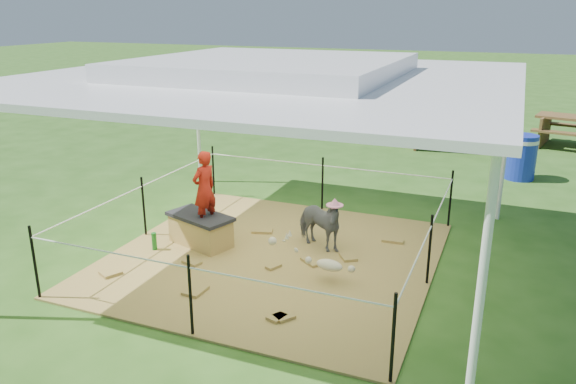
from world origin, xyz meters
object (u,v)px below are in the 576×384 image
at_px(woman, 204,182).
at_px(foal, 329,263).
at_px(picnic_table_near, 448,131).
at_px(trash_barrel, 521,157).
at_px(distant_person, 468,129).
at_px(green_bottle, 154,241).
at_px(picnic_table_far, 576,132).
at_px(pony, 318,224).
at_px(straw_bale, 201,231).

height_order(woman, foal, woman).
distance_m(woman, picnic_table_near, 8.68).
height_order(trash_barrel, distant_person, distant_person).
height_order(trash_barrel, picnic_table_near, trash_barrel).
height_order(green_bottle, foal, foal).
distance_m(foal, picnic_table_far, 10.48).
xyz_separation_m(woman, distant_person, (3.11, 7.96, -0.48)).
distance_m(pony, picnic_table_far, 9.76).
distance_m(trash_barrel, picnic_table_near, 3.09).
bearing_deg(green_bottle, straw_bale, 39.29).
distance_m(trash_barrel, distant_person, 2.54).
bearing_deg(trash_barrel, distant_person, 121.13).
bearing_deg(foal, green_bottle, -172.44).
distance_m(foal, trash_barrel, 6.63).
relative_size(foal, picnic_table_near, 0.46).
distance_m(green_bottle, picnic_table_near, 9.30).
relative_size(pony, picnic_table_far, 0.47).
relative_size(straw_bale, pony, 1.02).
bearing_deg(woman, picnic_table_near, -179.07).
bearing_deg(picnic_table_far, woman, -109.46).
distance_m(woman, picnic_table_far, 11.03).
xyz_separation_m(woman, picnic_table_near, (2.58, 8.26, -0.61)).
height_order(straw_bale, woman, woman).
bearing_deg(woman, green_bottle, -37.04).
distance_m(straw_bale, picnic_table_near, 8.69).
height_order(trash_barrel, picnic_table_far, trash_barrel).
distance_m(woman, green_bottle, 1.18).
distance_m(straw_bale, pony, 1.82).
bearing_deg(green_bottle, picnic_table_far, 56.95).
bearing_deg(woman, straw_bale, -71.73).
bearing_deg(distant_person, trash_barrel, 118.95).
xyz_separation_m(picnic_table_near, picnic_table_far, (3.17, 1.13, -0.01)).
bearing_deg(picnic_table_near, green_bottle, -118.49).
relative_size(picnic_table_near, distant_person, 1.82).
xyz_separation_m(green_bottle, foal, (2.79, 0.01, 0.13)).
distance_m(picnic_table_near, picnic_table_far, 3.37).
height_order(pony, trash_barrel, trash_barrel).
bearing_deg(picnic_table_near, picnic_table_far, 11.41).
bearing_deg(trash_barrel, pony, -118.06).
distance_m(straw_bale, woman, 0.81).
xyz_separation_m(woman, foal, (2.14, -0.44, -0.75)).
height_order(green_bottle, trash_barrel, trash_barrel).
height_order(woman, distant_person, woman).
bearing_deg(trash_barrel, foal, -110.17).
bearing_deg(foal, picnic_table_near, 94.52).
bearing_deg(straw_bale, foal, -11.23).
height_order(straw_bale, distant_person, distant_person).
relative_size(woman, pony, 1.23).
bearing_deg(distant_person, picnic_table_near, -32.22).
distance_m(woman, distant_person, 8.56).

